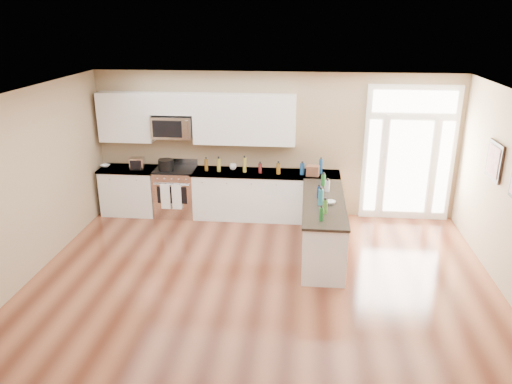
# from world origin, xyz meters

# --- Properties ---
(ground) EXTENTS (8.00, 8.00, 0.00)m
(ground) POSITION_xyz_m (0.00, 0.00, 0.00)
(ground) COLOR #4F2416
(room_shell) EXTENTS (8.00, 8.00, 8.00)m
(room_shell) POSITION_xyz_m (0.00, 0.00, 1.71)
(room_shell) COLOR tan
(room_shell) RESTS_ON ground
(back_cabinet_left) EXTENTS (1.10, 0.66, 0.94)m
(back_cabinet_left) POSITION_xyz_m (-2.87, 3.69, 0.44)
(back_cabinet_left) COLOR white
(back_cabinet_left) RESTS_ON ground
(back_cabinet_right) EXTENTS (2.85, 0.66, 0.94)m
(back_cabinet_right) POSITION_xyz_m (-0.16, 3.69, 0.44)
(back_cabinet_right) COLOR white
(back_cabinet_right) RESTS_ON ground
(peninsula_cabinet) EXTENTS (0.69, 2.32, 0.94)m
(peninsula_cabinet) POSITION_xyz_m (0.93, 2.24, 0.43)
(peninsula_cabinet) COLOR white
(peninsula_cabinet) RESTS_ON ground
(upper_cabinet_left) EXTENTS (1.04, 0.33, 0.95)m
(upper_cabinet_left) POSITION_xyz_m (-2.88, 3.83, 1.93)
(upper_cabinet_left) COLOR white
(upper_cabinet_left) RESTS_ON room_shell
(upper_cabinet_right) EXTENTS (1.94, 0.33, 0.95)m
(upper_cabinet_right) POSITION_xyz_m (-0.57, 3.83, 1.93)
(upper_cabinet_right) COLOR white
(upper_cabinet_right) RESTS_ON room_shell
(upper_cabinet_short) EXTENTS (0.82, 0.33, 0.40)m
(upper_cabinet_short) POSITION_xyz_m (-1.95, 3.83, 2.20)
(upper_cabinet_short) COLOR white
(upper_cabinet_short) RESTS_ON room_shell
(microwave) EXTENTS (0.78, 0.41, 0.42)m
(microwave) POSITION_xyz_m (-1.95, 3.80, 1.76)
(microwave) COLOR silver
(microwave) RESTS_ON room_shell
(entry_door) EXTENTS (1.70, 0.10, 2.60)m
(entry_door) POSITION_xyz_m (2.55, 3.95, 1.30)
(entry_door) COLOR white
(entry_door) RESTS_ON ground
(wall_art_near) EXTENTS (0.05, 0.58, 0.58)m
(wall_art_near) POSITION_xyz_m (3.47, 2.20, 1.70)
(wall_art_near) COLOR black
(wall_art_near) RESTS_ON room_shell
(kitchen_range) EXTENTS (0.78, 0.69, 1.08)m
(kitchen_range) POSITION_xyz_m (-1.93, 3.69, 0.48)
(kitchen_range) COLOR silver
(kitchen_range) RESTS_ON ground
(stockpot) EXTENTS (0.33, 0.33, 0.23)m
(stockpot) POSITION_xyz_m (-2.07, 3.59, 1.06)
(stockpot) COLOR black
(stockpot) RESTS_ON kitchen_range
(toaster_oven) EXTENTS (0.29, 0.23, 0.23)m
(toaster_oven) POSITION_xyz_m (-2.66, 3.64, 1.06)
(toaster_oven) COLOR silver
(toaster_oven) RESTS_ON back_cabinet_left
(cardboard_box) EXTENTS (0.25, 0.20, 0.19)m
(cardboard_box) POSITION_xyz_m (0.75, 3.56, 1.04)
(cardboard_box) COLOR brown
(cardboard_box) RESTS_ON back_cabinet_right
(bowl_left) EXTENTS (0.21, 0.21, 0.04)m
(bowl_left) POSITION_xyz_m (-3.35, 3.71, 0.96)
(bowl_left) COLOR white
(bowl_left) RESTS_ON back_cabinet_left
(bowl_peninsula) EXTENTS (0.18, 0.18, 0.05)m
(bowl_peninsula) POSITION_xyz_m (1.03, 2.11, 0.96)
(bowl_peninsula) COLOR white
(bowl_peninsula) RESTS_ON peninsula_cabinet
(cup_counter) EXTENTS (0.15, 0.15, 0.11)m
(cup_counter) POSITION_xyz_m (-0.80, 3.80, 0.99)
(cup_counter) COLOR white
(cup_counter) RESTS_ON back_cabinet_right
(counter_bottles) EXTENTS (2.37, 2.39, 0.29)m
(counter_bottles) POSITION_xyz_m (0.29, 3.02, 1.06)
(counter_bottles) COLOR #19591E
(counter_bottles) RESTS_ON back_cabinet_right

